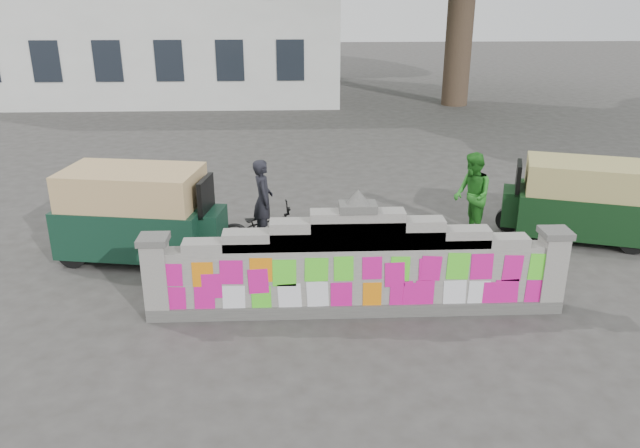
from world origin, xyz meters
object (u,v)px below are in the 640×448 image
object	(u,v)px
cyclist_bike	(264,228)
rickshaw_left	(139,213)
rickshaw_right	(579,199)
pedestrian	(472,195)
cyclist_rider	(264,212)

from	to	relation	value
cyclist_bike	rickshaw_left	xyz separation A→B (m)	(-2.27, -0.23, 0.43)
cyclist_bike	rickshaw_right	bearing A→B (deg)	-94.78
cyclist_bike	pedestrian	world-z (taller)	pedestrian
cyclist_bike	rickshaw_left	world-z (taller)	rickshaw_left
rickshaw_left	rickshaw_right	xyz separation A→B (m)	(8.50, 0.59, -0.06)
cyclist_bike	cyclist_rider	distance (m)	0.32
rickshaw_left	rickshaw_right	size ratio (longest dim) A/B	1.08
pedestrian	rickshaw_right	world-z (taller)	pedestrian
rickshaw_left	rickshaw_right	bearing A→B (deg)	13.52
rickshaw_left	cyclist_rider	bearing A→B (deg)	15.37
rickshaw_right	cyclist_rider	bearing A→B (deg)	21.86
cyclist_bike	rickshaw_right	xyz separation A→B (m)	(6.24, 0.36, 0.36)
cyclist_bike	pedestrian	size ratio (longest dim) A/B	1.01
pedestrian	cyclist_bike	bearing A→B (deg)	-87.48
pedestrian	rickshaw_left	xyz separation A→B (m)	(-6.41, -0.81, 0.02)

